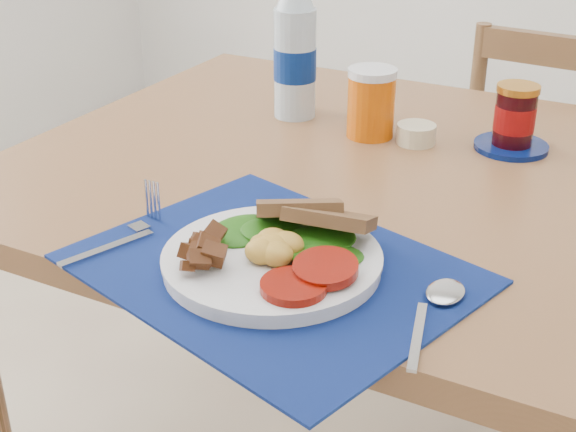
% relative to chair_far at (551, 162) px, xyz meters
% --- Properties ---
extents(table, '(1.40, 0.90, 0.75)m').
position_rel_chair_far_xyz_m(table, '(-0.01, -0.71, 0.14)').
color(table, brown).
rests_on(table, ground).
extents(chair_far, '(0.40, 0.39, 1.02)m').
position_rel_chair_far_xyz_m(chair_far, '(0.00, 0.00, 0.00)').
color(chair_far, brown).
rests_on(chair_far, ground).
extents(placemat, '(0.52, 0.45, 0.00)m').
position_rel_chair_far_xyz_m(placemat, '(-0.14, -1.05, 0.22)').
color(placemat, '#040A33').
rests_on(placemat, table).
extents(breakfast_plate, '(0.26, 0.26, 0.06)m').
position_rel_chair_far_xyz_m(breakfast_plate, '(-0.15, -1.06, 0.24)').
color(breakfast_plate, silver).
rests_on(breakfast_plate, placemat).
extents(fork, '(0.06, 0.18, 0.00)m').
position_rel_chair_far_xyz_m(fork, '(-0.34, -1.07, 0.23)').
color(fork, '#B2B5BA').
rests_on(fork, placemat).
extents(spoon, '(0.04, 0.18, 0.01)m').
position_rel_chair_far_xyz_m(spoon, '(0.06, -1.05, 0.23)').
color(spoon, '#B2B5BA').
rests_on(spoon, placemat).
extents(water_bottle, '(0.07, 0.07, 0.25)m').
position_rel_chair_far_xyz_m(water_bottle, '(-0.37, -0.56, 0.33)').
color(water_bottle, '#ADBFCC').
rests_on(water_bottle, table).
extents(juice_glass, '(0.08, 0.08, 0.11)m').
position_rel_chair_far_xyz_m(juice_glass, '(-0.21, -0.59, 0.28)').
color(juice_glass, '#CB5205').
rests_on(juice_glass, table).
extents(ramekin, '(0.06, 0.06, 0.03)m').
position_rel_chair_far_xyz_m(ramekin, '(-0.13, -0.58, 0.24)').
color(ramekin, beige).
rests_on(ramekin, table).
extents(jam_on_saucer, '(0.12, 0.12, 0.11)m').
position_rel_chair_far_xyz_m(jam_on_saucer, '(0.01, -0.54, 0.27)').
color(jam_on_saucer, '#051555').
rests_on(jam_on_saucer, table).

